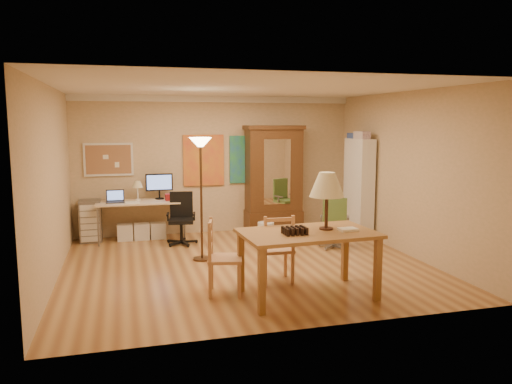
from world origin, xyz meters
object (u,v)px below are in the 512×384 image
object	(u,v)px
armoire	(274,186)
bookshelf	(359,188)
dining_table	(315,218)
computer_desk	(143,216)
office_chair_black	(181,230)
office_chair_green	(334,234)

from	to	relation	value
armoire	bookshelf	xyz separation A→B (m)	(1.43, -0.91, 0.01)
dining_table	computer_desk	distance (m)	4.21
armoire	computer_desk	bearing A→B (deg)	-178.19
dining_table	computer_desk	world-z (taller)	dining_table
dining_table	bookshelf	size ratio (longest dim) A/B	0.91
computer_desk	office_chair_black	world-z (taller)	computer_desk
office_chair_black	dining_table	bearing A→B (deg)	-67.05
dining_table	office_chair_black	world-z (taller)	dining_table
dining_table	office_chair_green	distance (m)	2.57
dining_table	bookshelf	world-z (taller)	bookshelf
computer_desk	office_chair_green	world-z (taller)	computer_desk
office_chair_black	office_chair_green	world-z (taller)	office_chair_black
computer_desk	armoire	xyz separation A→B (m)	(2.59, 0.08, 0.48)
dining_table	office_chair_black	xyz separation A→B (m)	(-1.33, 3.14, -0.74)
bookshelf	dining_table	bearing A→B (deg)	-125.51
dining_table	office_chair_black	distance (m)	3.48
office_chair_green	armoire	world-z (taller)	armoire
armoire	bookshelf	distance (m)	1.69
dining_table	armoire	size ratio (longest dim) A/B	0.81
office_chair_black	bookshelf	xyz separation A→B (m)	(3.36, -0.29, 0.69)
computer_desk	dining_table	bearing A→B (deg)	-61.61
office_chair_black	armoire	world-z (taller)	armoire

